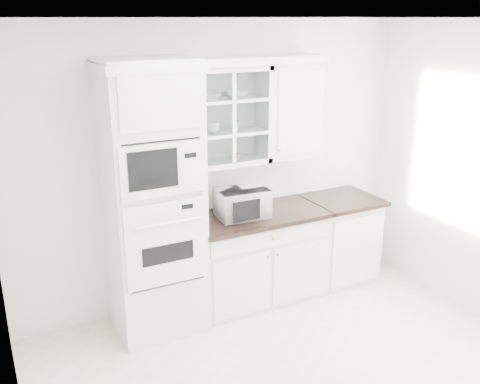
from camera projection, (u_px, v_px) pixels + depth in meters
room_shell at (291, 151)px, 3.87m from camera, size 4.00×3.50×2.70m
oven_column at (153, 202)px, 4.56m from camera, size 0.76×0.68×2.40m
base_cabinet_run at (256, 256)px, 5.26m from camera, size 1.32×0.67×0.92m
extra_base_cabinet at (338, 238)px, 5.69m from camera, size 0.72×0.67×0.92m
upper_cabinet_glass at (226, 116)px, 4.84m from camera, size 0.80×0.33×0.90m
upper_cabinet_solid at (289, 110)px, 5.13m from camera, size 0.55×0.33×0.90m
crown_molding at (216, 62)px, 4.62m from camera, size 2.14×0.38×0.07m
countertop_microwave at (242, 202)px, 4.98m from camera, size 0.50×0.43×0.27m
bowl_a at (209, 96)px, 4.71m from camera, size 0.24×0.24×0.05m
bowl_b at (237, 94)px, 4.84m from camera, size 0.21×0.21×0.06m
cup_a at (213, 128)px, 4.79m from camera, size 0.14×0.14×0.10m
cup_b at (235, 126)px, 4.89m from camera, size 0.12×0.12×0.09m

